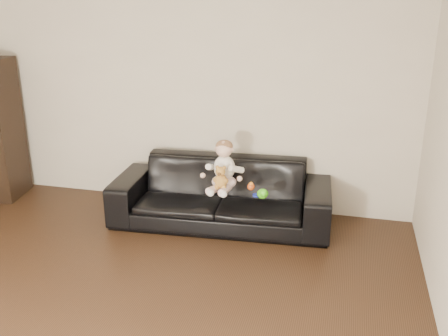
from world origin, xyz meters
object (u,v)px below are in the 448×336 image
(baby, at_px, (224,168))
(toy_green, at_px, (263,194))
(teddy_bear, at_px, (221,178))
(toy_blue_disc, at_px, (257,195))
(sofa, at_px, (221,193))
(toy_rattle, at_px, (251,187))

(baby, relative_size, toy_green, 3.82)
(teddy_bear, height_order, toy_blue_disc, teddy_bear)
(sofa, distance_m, toy_blue_disc, 0.50)
(baby, bearing_deg, toy_blue_disc, -0.90)
(baby, height_order, toy_green, baby)
(sofa, distance_m, baby, 0.36)
(toy_rattle, bearing_deg, teddy_bear, -146.50)
(sofa, distance_m, toy_green, 0.59)
(toy_green, bearing_deg, toy_blue_disc, 141.97)
(sofa, xyz_separation_m, baby, (0.06, -0.12, 0.33))
(toy_green, bearing_deg, sofa, 150.53)
(baby, relative_size, teddy_bear, 2.17)
(toy_green, relative_size, toy_rattle, 1.74)
(baby, height_order, toy_blue_disc, baby)
(sofa, distance_m, toy_rattle, 0.38)
(sofa, relative_size, teddy_bear, 9.66)
(toy_green, xyz_separation_m, toy_rattle, (-0.15, 0.18, -0.01))
(sofa, distance_m, teddy_bear, 0.40)
(toy_blue_disc, bearing_deg, toy_rattle, 124.67)
(sofa, relative_size, toy_green, 17.04)
(sofa, height_order, toy_rattle, sofa)
(baby, height_order, teddy_bear, baby)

